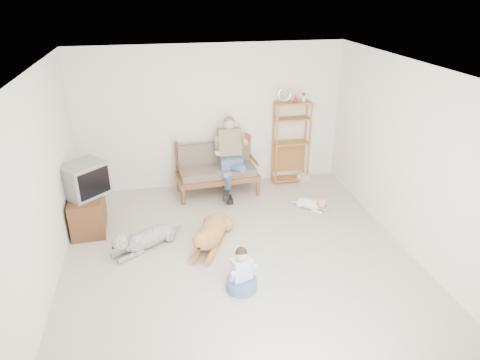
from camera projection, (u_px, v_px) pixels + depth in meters
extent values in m
plane|color=beige|center=(241.00, 262.00, 6.14)|extent=(5.50, 5.50, 0.00)
plane|color=white|center=(241.00, 72.00, 5.00)|extent=(5.50, 5.50, 0.00)
plane|color=silver|center=(212.00, 118.00, 8.01)|extent=(5.00, 0.00, 5.00)
plane|color=silver|center=(317.00, 329.00, 3.12)|extent=(5.00, 0.00, 5.00)
plane|color=silver|center=(37.00, 194.00, 5.12)|extent=(0.00, 5.50, 5.50)
plane|color=silver|center=(414.00, 162.00, 6.02)|extent=(0.00, 5.50, 5.50)
cube|color=brown|center=(217.00, 176.00, 8.03)|extent=(1.54, 0.79, 0.10)
cube|color=#6C6052|center=(217.00, 170.00, 7.98)|extent=(1.41, 0.69, 0.13)
cube|color=#6C6052|center=(215.00, 154.00, 8.09)|extent=(1.38, 0.21, 0.45)
cylinder|color=brown|center=(214.00, 143.00, 8.06)|extent=(1.40, 0.14, 0.05)
cylinder|color=brown|center=(182.00, 196.00, 7.72)|extent=(0.07, 0.07, 0.30)
cylinder|color=brown|center=(178.00, 167.00, 8.11)|extent=(0.07, 0.07, 0.95)
cylinder|color=brown|center=(257.00, 189.00, 7.97)|extent=(0.07, 0.07, 0.30)
cylinder|color=brown|center=(250.00, 161.00, 8.37)|extent=(0.07, 0.07, 0.95)
cube|color=#4B5F8B|center=(230.00, 161.00, 7.94)|extent=(0.40, 0.38, 0.20)
cube|color=#777553|center=(229.00, 142.00, 7.88)|extent=(0.42, 0.29, 0.53)
sphere|color=tan|center=(229.00, 124.00, 7.71)|extent=(0.21, 0.21, 0.21)
sphere|color=#534F4A|center=(229.00, 121.00, 7.71)|extent=(0.19, 0.19, 0.19)
cylinder|color=red|center=(246.00, 136.00, 7.66)|extent=(0.07, 0.07, 0.09)
cube|color=olive|center=(293.00, 103.00, 8.01)|extent=(0.68, 0.28, 0.03)
torus|color=silver|center=(284.00, 95.00, 7.90)|extent=(0.28, 0.05, 0.28)
cone|color=red|center=(296.00, 98.00, 7.97)|extent=(0.09, 0.09, 0.14)
cylinder|color=olive|center=(277.00, 146.00, 8.17)|extent=(0.04, 0.04, 1.62)
cylinder|color=olive|center=(273.00, 142.00, 8.39)|extent=(0.04, 0.04, 1.62)
cylinder|color=olive|center=(309.00, 144.00, 8.28)|extent=(0.04, 0.04, 1.62)
cylinder|color=olive|center=(305.00, 140.00, 8.51)|extent=(0.04, 0.04, 1.62)
cube|color=white|center=(304.00, 178.00, 8.63)|extent=(0.28, 0.25, 0.15)
cube|color=brown|center=(88.00, 212.00, 6.88)|extent=(0.54, 0.92, 0.60)
cube|color=brown|center=(70.00, 220.00, 6.64)|extent=(0.04, 0.40, 0.50)
cube|color=brown|center=(75.00, 207.00, 7.03)|extent=(0.04, 0.40, 0.50)
cube|color=gray|center=(84.00, 179.00, 6.67)|extent=(0.81, 0.80, 0.53)
cube|color=black|center=(94.00, 183.00, 6.53)|extent=(0.41, 0.37, 0.42)
cube|color=silver|center=(149.00, 174.00, 8.22)|extent=(0.12, 0.02, 0.08)
ellipsoid|color=#A76B3A|center=(213.00, 231.00, 6.62)|extent=(0.76, 1.10, 0.33)
sphere|color=#A76B3A|center=(207.00, 240.00, 6.33)|extent=(0.33, 0.33, 0.33)
sphere|color=#A76B3A|center=(201.00, 241.00, 6.04)|extent=(0.26, 0.26, 0.26)
ellipsoid|color=#A76B3A|center=(199.00, 247.00, 5.95)|extent=(0.18, 0.21, 0.10)
cylinder|color=#A76B3A|center=(221.00, 220.00, 7.12)|extent=(0.08, 0.42, 0.05)
ellipsoid|color=#A76B3A|center=(196.00, 240.00, 6.08)|extent=(0.09, 0.10, 0.13)
ellipsoid|color=#A76B3A|center=(208.00, 241.00, 6.05)|extent=(0.09, 0.10, 0.13)
ellipsoid|color=silver|center=(150.00, 237.00, 6.49)|extent=(0.93, 0.76, 0.27)
sphere|color=silver|center=(134.00, 243.00, 6.31)|extent=(0.27, 0.27, 0.27)
sphere|color=silver|center=(120.00, 243.00, 6.11)|extent=(0.24, 0.24, 0.24)
ellipsoid|color=silver|center=(113.00, 247.00, 6.05)|extent=(0.20, 0.18, 0.09)
cylinder|color=silver|center=(174.00, 231.00, 6.82)|extent=(0.25, 0.32, 0.04)
ellipsoid|color=silver|center=(118.00, 240.00, 6.18)|extent=(0.09, 0.09, 0.12)
ellipsoid|color=silver|center=(124.00, 244.00, 6.07)|extent=(0.09, 0.09, 0.12)
ellipsoid|color=white|center=(309.00, 203.00, 7.58)|extent=(0.46, 0.49, 0.18)
sphere|color=white|center=(316.00, 205.00, 7.49)|extent=(0.18, 0.18, 0.18)
sphere|color=tan|center=(322.00, 203.00, 7.39)|extent=(0.17, 0.17, 0.17)
ellipsoid|color=tan|center=(326.00, 205.00, 7.36)|extent=(0.13, 0.14, 0.06)
cylinder|color=white|center=(297.00, 202.00, 7.74)|extent=(0.18, 0.12, 0.03)
cone|color=tan|center=(320.00, 202.00, 7.34)|extent=(0.05, 0.05, 0.06)
cone|color=tan|center=(323.00, 199.00, 7.42)|extent=(0.05, 0.05, 0.06)
torus|color=red|center=(321.00, 203.00, 7.41)|extent=(0.15, 0.15, 0.02)
cylinder|color=#4B5F8B|center=(241.00, 284.00, 5.58)|extent=(0.40, 0.40, 0.15)
cube|color=silver|center=(241.00, 269.00, 5.49)|extent=(0.30, 0.24, 0.31)
sphere|color=tan|center=(241.00, 255.00, 5.38)|extent=(0.16, 0.16, 0.16)
sphere|color=black|center=(241.00, 253.00, 5.38)|extent=(0.16, 0.16, 0.16)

